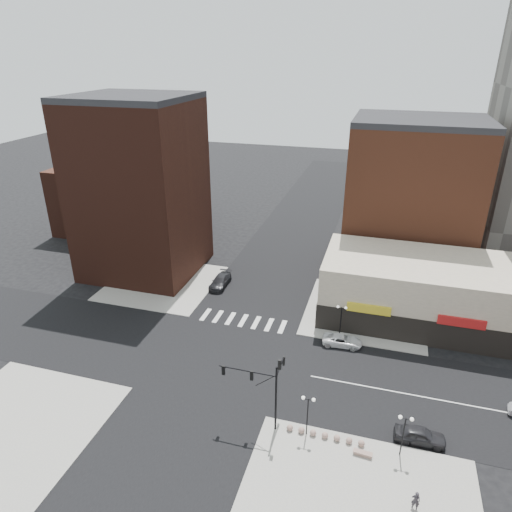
% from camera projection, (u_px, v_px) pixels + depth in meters
% --- Properties ---
extents(ground, '(240.00, 240.00, 0.00)m').
position_uv_depth(ground, '(221.00, 360.00, 50.41)').
color(ground, black).
rests_on(ground, ground).
extents(road_ew, '(200.00, 14.00, 0.02)m').
position_uv_depth(road_ew, '(221.00, 359.00, 50.41)').
color(road_ew, black).
rests_on(road_ew, ground).
extents(road_ns, '(14.00, 200.00, 0.02)m').
position_uv_depth(road_ns, '(221.00, 359.00, 50.41)').
color(road_ns, black).
rests_on(road_ns, ground).
extents(sidewalk_nw, '(15.00, 15.00, 0.12)m').
position_uv_depth(sidewalk_nw, '(163.00, 283.00, 66.74)').
color(sidewalk_nw, gray).
rests_on(sidewalk_nw, ground).
extents(sidewalk_ne, '(15.00, 15.00, 0.12)m').
position_uv_depth(sidewalk_ne, '(365.00, 312.00, 59.34)').
color(sidewalk_ne, gray).
rests_on(sidewalk_ne, ground).
extents(sidewalk_se, '(18.00, 14.00, 0.12)m').
position_uv_depth(sidewalk_se, '(357.00, 508.00, 34.08)').
color(sidewalk_se, gray).
rests_on(sidewalk_se, ground).
extents(sidewalk_sw, '(15.00, 15.00, 0.12)m').
position_uv_depth(sidewalk_sw, '(16.00, 426.00, 41.43)').
color(sidewalk_sw, gray).
rests_on(sidewalk_sw, ground).
extents(building_nw, '(16.00, 15.00, 25.00)m').
position_uv_depth(building_nw, '(140.00, 191.00, 66.21)').
color(building_nw, '#391A12').
rests_on(building_nw, ground).
extents(building_nw_low, '(20.00, 18.00, 12.00)m').
position_uv_depth(building_nw_low, '(123.00, 196.00, 85.76)').
color(building_nw_low, '#391A12').
rests_on(building_nw_low, ground).
extents(building_ne_midrise, '(18.00, 15.00, 22.00)m').
position_uv_depth(building_ne_midrise, '(411.00, 201.00, 66.73)').
color(building_ne_midrise, brown).
rests_on(building_ne_midrise, ground).
extents(building_ne_row, '(24.20, 12.20, 8.00)m').
position_uv_depth(building_ne_row, '(421.00, 296.00, 56.77)').
color(building_ne_row, beige).
rests_on(building_ne_row, ground).
extents(traffic_signal, '(5.59, 3.09, 7.77)m').
position_uv_depth(traffic_signal, '(267.00, 381.00, 39.66)').
color(traffic_signal, black).
rests_on(traffic_signal, ground).
extents(street_lamp_se_a, '(1.22, 0.32, 4.16)m').
position_uv_depth(street_lamp_se_a, '(308.00, 406.00, 39.25)').
color(street_lamp_se_a, black).
rests_on(street_lamp_se_a, sidewalk_se).
extents(street_lamp_se_b, '(1.22, 0.32, 4.16)m').
position_uv_depth(street_lamp_se_b, '(405.00, 426.00, 37.21)').
color(street_lamp_se_b, black).
rests_on(street_lamp_se_b, sidewalk_se).
extents(street_lamp_ne, '(1.22, 0.32, 4.16)m').
position_uv_depth(street_lamp_ne, '(341.00, 313.00, 52.96)').
color(street_lamp_ne, black).
rests_on(street_lamp_ne, sidewalk_ne).
extents(bollard_row, '(6.86, 0.56, 0.56)m').
position_uv_depth(bollard_row, '(325.00, 435.00, 40.03)').
color(bollard_row, gray).
rests_on(bollard_row, sidewalk_se).
extents(white_suv, '(4.67, 2.40, 1.26)m').
position_uv_depth(white_suv, '(342.00, 340.00, 52.64)').
color(white_suv, white).
rests_on(white_suv, ground).
extents(dark_sedan_east, '(4.40, 1.86, 1.48)m').
position_uv_depth(dark_sedan_east, '(420.00, 435.00, 39.60)').
color(dark_sedan_east, black).
rests_on(dark_sedan_east, ground).
extents(dark_sedan_north, '(2.15, 5.25, 1.52)m').
position_uv_depth(dark_sedan_north, '(220.00, 281.00, 65.68)').
color(dark_sedan_north, black).
rests_on(dark_sedan_north, ground).
extents(pedestrian, '(0.65, 0.45, 1.70)m').
position_uv_depth(pedestrian, '(416.00, 500.00, 33.65)').
color(pedestrian, '#2B272D').
rests_on(pedestrian, sidewalk_se).
extents(stone_bench, '(1.62, 0.61, 0.37)m').
position_uv_depth(stone_bench, '(363.00, 453.00, 38.34)').
color(stone_bench, gray).
rests_on(stone_bench, sidewalk_se).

